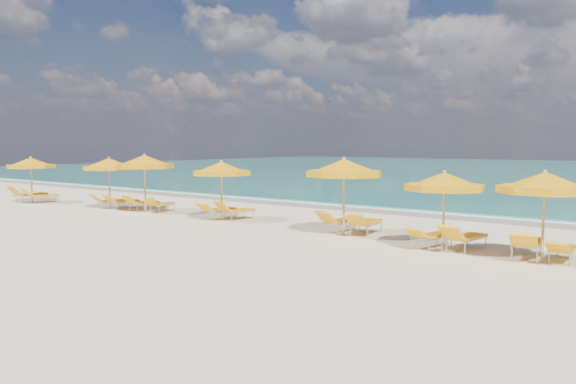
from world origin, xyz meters
The scene contains 26 objects.
ground_plane centered at (0.00, 0.00, 0.00)m, with size 120.00×120.00×0.00m, color beige.
ocean centered at (0.00, 48.00, 0.00)m, with size 120.00×80.00×0.30m, color #137063.
wet_sand_band centered at (0.00, 7.40, 0.00)m, with size 120.00×2.60×0.01m, color tan.
foam_line centered at (0.00, 8.20, 0.00)m, with size 120.00×1.20×0.03m, color white.
whitecap_near centered at (-6.00, 17.00, 0.00)m, with size 14.00×0.36×0.05m, color white.
umbrella_0 centered at (-14.89, -0.53, 2.03)m, with size 2.53×2.53×2.38m.
umbrella_1 centered at (-9.43, 0.24, 2.07)m, with size 2.60×2.60×2.43m.
umbrella_2 centered at (-7.19, 0.50, 2.22)m, with size 2.74×2.74×2.60m.
umbrella_3 centered at (-2.60, 0.58, 2.04)m, with size 2.99×2.99×2.39m.
umbrella_4 centered at (3.16, 0.37, 2.22)m, with size 2.66×2.66×2.61m.
umbrella_5 centered at (6.82, -0.21, 1.96)m, with size 2.65×2.65×2.30m.
umbrella_6 centered at (9.49, -0.30, 2.04)m, with size 3.06×3.06×2.39m.
lounger_0_left centered at (-15.36, -0.37, 0.25)m, with size 0.71×1.94×0.95m.
lounger_0_right centered at (-14.49, -0.13, 0.22)m, with size 0.91×1.83×0.79m.
lounger_1_left centered at (-9.95, 0.63, 0.20)m, with size 0.81×1.68×0.69m.
lounger_1_right centered at (-9.02, 0.71, 0.21)m, with size 0.68×1.75×0.74m.
lounger_2_left centered at (-7.67, 0.75, 0.22)m, with size 0.60×1.71×0.81m.
lounger_2_right centered at (-6.67, 0.98, 0.20)m, with size 0.86×1.71×0.73m.
lounger_3_left centered at (-2.99, 0.82, 0.22)m, with size 0.65×1.83×0.77m.
lounger_3_right centered at (-2.25, 1.10, 0.22)m, with size 0.79×1.76×0.82m.
lounger_4_left centered at (2.75, 0.91, 0.23)m, with size 0.85×1.92×0.85m.
lounger_4_right centered at (3.68, 0.94, 0.24)m, with size 0.89×2.04×0.84m.
lounger_5_left centered at (6.40, 0.04, 0.21)m, with size 0.91×1.82×0.70m.
lounger_5_right centered at (7.35, 0.16, 0.23)m, with size 0.88×1.93×0.86m.
lounger_6_left centered at (9.02, 0.10, 0.25)m, with size 0.96×2.10×0.86m.
lounger_6_right centered at (9.90, 0.19, 0.20)m, with size 0.55×1.64×0.67m.
Camera 1 is at (12.79, -15.54, 3.06)m, focal length 35.00 mm.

